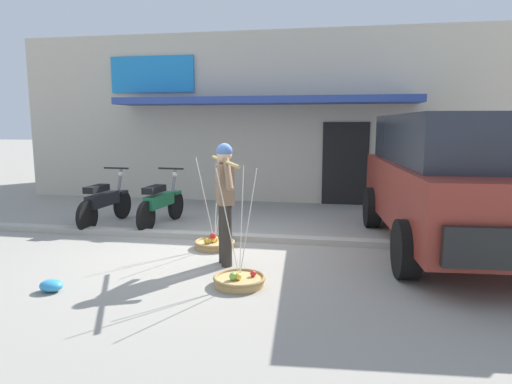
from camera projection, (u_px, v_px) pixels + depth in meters
ground_plane at (212, 251)px, 6.96m from camera, size 90.00×90.00×0.00m
sidewalk_curb at (223, 237)px, 7.63m from camera, size 20.00×0.24×0.10m
fruit_vendor at (225, 195)px, 6.14m from camera, size 0.78×1.59×1.70m
fruit_basket_left_side at (215, 243)px, 7.10m from camera, size 0.65×0.65×1.45m
fruit_basket_right_side at (240, 280)px, 5.45m from camera, size 0.65×0.65×1.45m
motorcycle_nearest_shop at (105, 202)px, 8.66m from camera, size 0.54×1.82×1.09m
motorcycle_second_in_row at (161, 203)px, 8.58m from camera, size 0.54×1.82×1.09m
parked_truck at (450, 177)px, 6.92m from camera, size 2.41×4.92×2.10m
storefront_building at (279, 119)px, 13.46m from camera, size 13.00×6.00×4.20m
plastic_litter_bag at (51, 286)px, 5.25m from camera, size 0.28×0.22×0.14m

